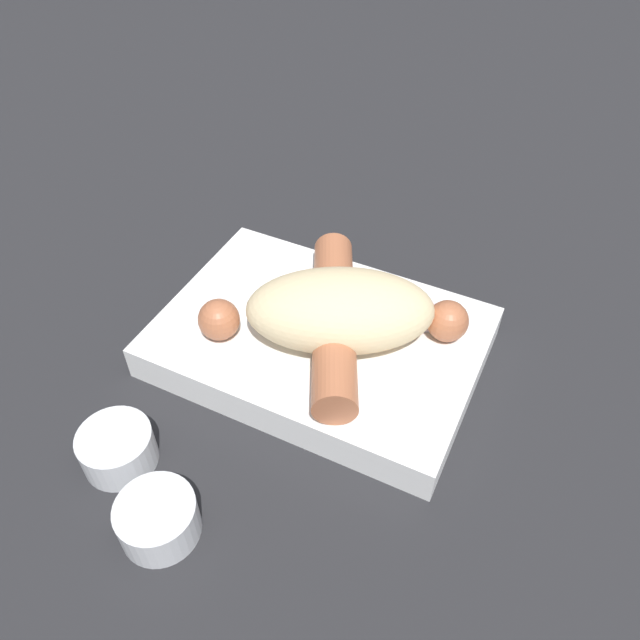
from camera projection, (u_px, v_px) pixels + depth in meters
The scene contains 7 objects.
ground_plane at pixel (320, 354), 0.53m from camera, with size 3.00×3.00×0.00m, color #232326.
food_tray at pixel (320, 342), 0.51m from camera, with size 0.26×0.18×0.03m.
bread_roll at pixel (343, 307), 0.48m from camera, with size 0.17×0.13×0.06m.
sausage at pixel (333, 320), 0.49m from camera, with size 0.19×0.18×0.03m.
pickled_veggies at pixel (396, 320), 0.51m from camera, with size 0.07×0.07×0.00m.
condiment_cup_near at pixel (118, 450), 0.44m from camera, with size 0.05×0.05×0.03m.
condiment_cup_far at pixel (158, 520), 0.40m from camera, with size 0.05×0.05×0.03m.
Camera 1 is at (0.16, -0.32, 0.39)m, focal length 35.00 mm.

